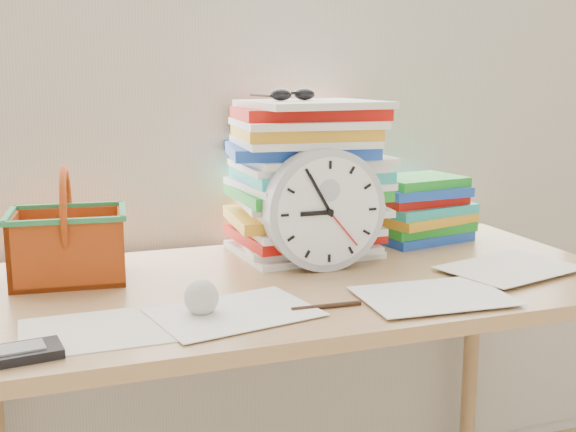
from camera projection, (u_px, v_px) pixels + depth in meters
name	position (u px, v px, depth m)	size (l,w,h in m)	color
curtain	(247.00, 25.00, 1.79)	(2.40, 0.01, 2.50)	beige
desk	(300.00, 311.00, 1.57)	(1.40, 0.70, 0.75)	#9D7649
paper_stack	(307.00, 178.00, 1.74)	(0.37, 0.30, 0.37)	white
clock	(324.00, 210.00, 1.59)	(0.27, 0.27, 0.05)	#AEB3BC
sunglasses	(293.00, 94.00, 1.68)	(0.13, 0.11, 0.03)	black
book_stack	(419.00, 208.00, 1.89)	(0.28, 0.21, 0.17)	white
basket	(67.00, 225.00, 1.52)	(0.24, 0.19, 0.24)	#B94612
crumpled_ball	(201.00, 297.00, 1.31)	(0.07, 0.07, 0.07)	silver
pen	(326.00, 306.00, 1.35)	(0.01, 0.01, 0.14)	black
calculator	(10.00, 355.00, 1.11)	(0.15, 0.07, 0.02)	black
scattered_papers	(300.00, 275.00, 1.55)	(1.26, 0.42, 0.02)	white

